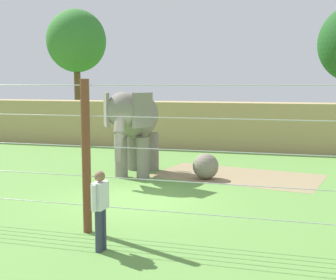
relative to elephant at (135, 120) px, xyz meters
name	(u,v)px	position (x,y,z in m)	size (l,w,h in m)	color
ground_plane	(135,200)	(1.24, -3.42, -2.09)	(120.00, 120.00, 0.00)	#609342
dirt_patch	(237,176)	(3.71, 0.92, -2.08)	(6.01, 3.32, 0.01)	#937F5B
embankment_wall	(208,125)	(1.24, 7.96, -0.86)	(36.00, 1.80, 2.45)	tan
elephant	(135,120)	(0.00, 0.00, 0.00)	(1.84, 4.25, 3.15)	gray
enrichment_ball	(206,166)	(2.67, 0.04, -1.62)	(0.93, 0.93, 0.93)	gray
cable_fence	(87,156)	(1.22, -6.54, -0.31)	(12.92, 0.20, 3.53)	brown
zookeeper	(100,207)	(1.98, -7.54, -1.16)	(0.26, 0.59, 1.67)	#33384C
tree_far_left	(76,42)	(-8.78, 12.67, 4.16)	(4.01, 4.01, 8.40)	brown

